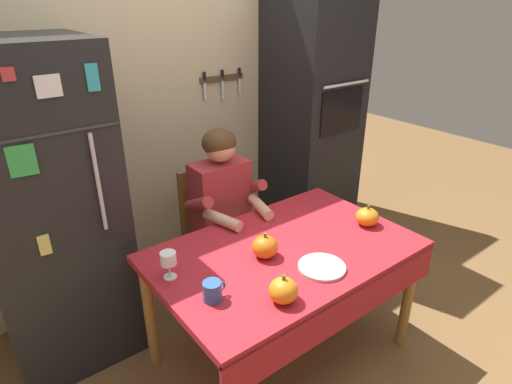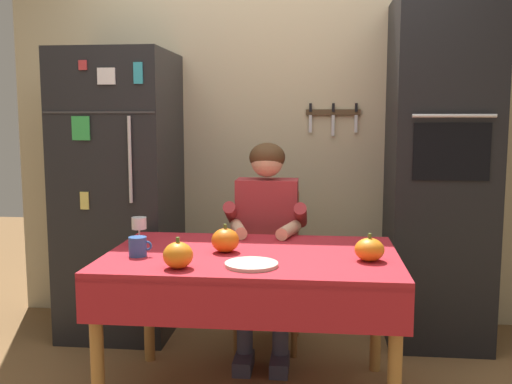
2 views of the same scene
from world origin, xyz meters
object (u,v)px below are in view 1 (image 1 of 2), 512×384
object	(u,v)px
refrigerator	(48,213)
serving_tray	(322,267)
chair_behind_person	(212,228)
pumpkin_medium	(265,247)
pumpkin_large	(367,217)
pumpkin_small	(283,290)
dining_table	(287,263)
wall_oven	(311,122)
seated_person	(227,208)
wine_glass	(168,260)
coffee_mug	(213,291)

from	to	relation	value
refrigerator	serving_tray	bearing A→B (deg)	-48.71
refrigerator	chair_behind_person	size ratio (longest dim) A/B	1.94
pumpkin_medium	pumpkin_large	bearing A→B (deg)	-8.46
chair_behind_person	pumpkin_small	size ratio (longest dim) A/B	6.76
dining_table	pumpkin_medium	xyz separation A→B (m)	(-0.13, 0.03, 0.14)
wall_oven	serving_tray	distance (m)	1.57
refrigerator	pumpkin_medium	xyz separation A→B (m)	(0.82, -0.86, -0.10)
pumpkin_large	pumpkin_small	xyz separation A→B (m)	(-0.84, -0.22, 0.01)
refrigerator	seated_person	xyz separation A→B (m)	(0.97, -0.28, -0.16)
wall_oven	pumpkin_medium	xyz separation A→B (m)	(-1.18, -0.90, -0.25)
seated_person	pumpkin_medium	distance (m)	0.60
wine_glass	pumpkin_large	world-z (taller)	wine_glass
pumpkin_medium	coffee_mug	bearing A→B (deg)	-162.31
chair_behind_person	serving_tray	xyz separation A→B (m)	(0.01, -1.02, 0.24)
refrigerator	coffee_mug	distance (m)	1.08
refrigerator	dining_table	world-z (taller)	refrigerator
serving_tray	refrigerator	bearing A→B (deg)	131.29
seated_person	pumpkin_medium	world-z (taller)	seated_person
chair_behind_person	wine_glass	world-z (taller)	chair_behind_person
dining_table	pumpkin_large	size ratio (longest dim) A/B	10.37
wine_glass	serving_tray	bearing A→B (deg)	-31.85
chair_behind_person	pumpkin_small	distance (m)	1.17
dining_table	wine_glass	world-z (taller)	wine_glass
coffee_mug	pumpkin_large	bearing A→B (deg)	1.33
refrigerator	wall_oven	distance (m)	2.01
dining_table	chair_behind_person	world-z (taller)	chair_behind_person
pumpkin_small	serving_tray	bearing A→B (deg)	12.52
pumpkin_large	chair_behind_person	bearing A→B (deg)	121.64
dining_table	pumpkin_large	bearing A→B (deg)	-7.68
pumpkin_large	serving_tray	size ratio (longest dim) A/B	0.57
pumpkin_medium	serving_tray	xyz separation A→B (m)	(0.16, -0.25, -0.05)
wall_oven	dining_table	xyz separation A→B (m)	(-1.05, -0.92, -0.39)
seated_person	pumpkin_small	size ratio (longest dim) A/B	9.04
dining_table	serving_tray	world-z (taller)	serving_tray
wine_glass	seated_person	bearing A→B (deg)	35.34
wine_glass	pumpkin_medium	distance (m)	0.49
seated_person	wine_glass	bearing A→B (deg)	-144.66
dining_table	pumpkin_medium	world-z (taller)	pumpkin_medium
pumpkin_large	serving_tray	world-z (taller)	pumpkin_large
pumpkin_small	wall_oven	bearing A→B (deg)	42.37
coffee_mug	pumpkin_large	distance (m)	1.08
pumpkin_small	wine_glass	bearing A→B (deg)	124.54
pumpkin_small	seated_person	bearing A→B (deg)	71.39
seated_person	wine_glass	distance (m)	0.77
seated_person	serving_tray	size ratio (longest dim) A/B	5.26
chair_behind_person	pumpkin_medium	xyz separation A→B (m)	(-0.15, -0.77, 0.29)
wine_glass	pumpkin_medium	bearing A→B (deg)	-16.10
seated_person	pumpkin_medium	xyz separation A→B (m)	(-0.15, -0.58, 0.06)
seated_person	dining_table	bearing A→B (deg)	-91.53
wall_oven	wine_glass	size ratio (longest dim) A/B	15.05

